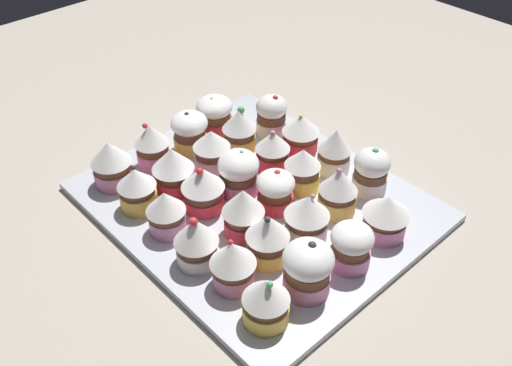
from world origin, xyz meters
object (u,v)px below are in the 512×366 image
Objects in this scene: cupcake_2 at (166,211)px; cupcake_16 at (307,217)px; cupcake_25 at (301,132)px; cupcake_6 at (152,145)px; cupcake_12 at (190,131)px; cupcake_24 at (271,114)px; cupcake_5 at (266,300)px; cupcake_22 at (338,191)px; cupcake_4 at (233,263)px; cupcake_23 at (386,215)px; baking_tray at (256,201)px; cupcake_1 at (137,188)px; cupcake_8 at (203,187)px; cupcake_19 at (239,130)px; cupcake_15 at (275,190)px; cupcake_18 at (215,114)px; cupcake_20 at (273,150)px; cupcake_11 at (308,268)px; cupcake_14 at (239,172)px; cupcake_17 at (351,246)px; cupcake_7 at (173,169)px; cupcake_21 at (302,169)px; cupcake_13 at (213,149)px; cupcake_3 at (196,240)px; cupcake_27 at (371,171)px; cupcake_0 at (111,163)px; cupcake_26 at (335,150)px; cupcake_10 at (268,237)px.

cupcake_16 is at bearing 43.08° from cupcake_2.
cupcake_2 is 1.02× the size of cupcake_25.
cupcake_12 is at bearing 85.48° from cupcake_6.
cupcake_24 is at bearing 105.84° from cupcake_2.
cupcake_22 is at bearing 108.85° from cupcake_5.
cupcake_23 is (7.32, 21.50, -0.30)cm from cupcake_4.
baking_tray is at bearing 127.53° from cupcake_4.
cupcake_1 reaches higher than cupcake_25.
cupcake_4 is 15.70cm from cupcake_8.
cupcake_15 is at bearing -21.69° from cupcake_19.
cupcake_20 is at bearing -1.11° from cupcake_18.
cupcake_19 reaches higher than cupcake_1.
cupcake_11 is 21.71cm from cupcake_14.
cupcake_24 is at bearing 91.46° from cupcake_19.
cupcake_6 is 1.16× the size of cupcake_17.
cupcake_16 is at bearing 23.55° from cupcake_8.
cupcake_16 is at bearing -176.48° from cupcake_17.
cupcake_21 is (13.00, 14.55, -0.28)cm from cupcake_7.
cupcake_2 is 6.91cm from cupcake_8.
cupcake_8 is 21.14cm from cupcake_25.
cupcake_4 is at bearing -33.70° from cupcake_13.
cupcake_25 is (5.99, 28.13, -0.16)cm from cupcake_1.
cupcake_27 is at bearing 78.16° from cupcake_3.
cupcake_2 is 15.67cm from cupcake_13.
cupcake_13 is (-27.50, 14.60, 0.16)cm from cupcake_5.
cupcake_19 is (6.64, 20.18, 0.04)cm from cupcake_0.
cupcake_26 is at bearing 71.41° from cupcake_8.
cupcake_25 is (14.13, 6.80, 0.07)cm from cupcake_18.
cupcake_22 is at bearing -1.27° from cupcake_21.
cupcake_8 is at bearing -44.29° from cupcake_18.
cupcake_27 is (-7.03, 28.54, 0.17)cm from cupcake_5.
cupcake_24 reaches higher than cupcake_21.
cupcake_15 is 0.92× the size of cupcake_21.
cupcake_12 reaches higher than cupcake_25.
cupcake_22 is 1.02× the size of cupcake_27.
cupcake_18 is at bearing 163.21° from cupcake_15.
cupcake_5 is at bearing -55.91° from cupcake_21.
cupcake_25 reaches higher than cupcake_15.
cupcake_23 is at bearing 37.91° from cupcake_1.
cupcake_3 is 1.18× the size of cupcake_17.
cupcake_3 is 21.52cm from cupcake_21.
cupcake_22 is (21.12, 0.30, -0.22)cm from cupcake_19.
cupcake_21 is 1.06× the size of cupcake_23.
cupcake_10 reaches higher than cupcake_7.
cupcake_1 and cupcake_13 have the same top height.
cupcake_3 is 14.94cm from cupcake_11.
cupcake_20 is at bearing -84.98° from cupcake_25.
cupcake_27 is (13.46, 14.74, 0.15)cm from cupcake_14.
cupcake_15 is 0.98× the size of cupcake_23.
cupcake_14 is 21.48cm from cupcake_17.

